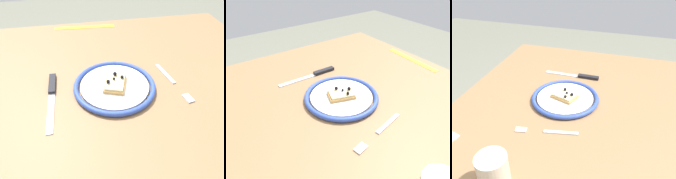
{
  "view_description": "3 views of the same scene",
  "coord_description": "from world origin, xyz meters",
  "views": [
    {
      "loc": [
        0.15,
        0.55,
        1.16
      ],
      "look_at": [
        0.07,
        0.07,
        0.73
      ],
      "focal_mm": 34.97,
      "sensor_mm": 36.0,
      "label": 1
    },
    {
      "loc": [
        -0.41,
        0.39,
        1.15
      ],
      "look_at": [
        0.06,
        0.06,
        0.76
      ],
      "focal_mm": 33.64,
      "sensor_mm": 36.0,
      "label": 2
    },
    {
      "loc": [
        -0.68,
        -0.17,
        1.24
      ],
      "look_at": [
        0.07,
        0.06,
        0.75
      ],
      "focal_mm": 39.17,
      "sensor_mm": 36.0,
      "label": 3
    }
  ],
  "objects": [
    {
      "name": "pizza_slice_near",
      "position": [
        0.05,
        0.05,
        0.74
      ],
      "size": [
        0.09,
        0.1,
        0.03
      ],
      "color": "tan",
      "rests_on": "plate"
    },
    {
      "name": "knife",
      "position": [
        0.24,
        0.03,
        0.72
      ],
      "size": [
        0.02,
        0.24,
        0.01
      ],
      "color": "silver",
      "rests_on": "dining_table"
    },
    {
      "name": "fork",
      "position": [
        -0.13,
        0.06,
        0.72
      ],
      "size": [
        0.05,
        0.2,
        0.0
      ],
      "color": "silver",
      "rests_on": "dining_table"
    },
    {
      "name": "plate",
      "position": [
        0.05,
        0.05,
        0.73
      ],
      "size": [
        0.25,
        0.25,
        0.02
      ],
      "color": "white",
      "rests_on": "dining_table"
    },
    {
      "name": "measuring_tape",
      "position": [
        0.11,
        -0.39,
        0.72
      ],
      "size": [
        0.27,
        0.04,
        0.0
      ],
      "primitive_type": "cube",
      "rotation": [
        0.0,
        0.0,
        -0.06
      ],
      "color": "yellow",
      "rests_on": "dining_table"
    },
    {
      "name": "dining_table",
      "position": [
        0.0,
        0.0,
        0.64
      ],
      "size": [
        1.06,
        0.89,
        0.72
      ],
      "color": "#936D47",
      "rests_on": "ground_plane"
    }
  ]
}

